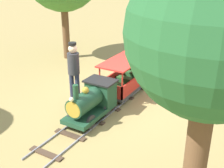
% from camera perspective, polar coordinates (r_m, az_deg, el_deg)
% --- Properties ---
extents(ground_plane, '(60.00, 60.00, 0.00)m').
position_cam_1_polar(ground_plane, '(7.78, 0.62, -3.31)').
color(ground_plane, '#A38C51').
extents(track, '(0.76, 6.05, 0.04)m').
position_cam_1_polar(track, '(7.73, 0.42, -3.35)').
color(track, gray).
rests_on(track, ground_plane).
extents(locomotive, '(0.72, 1.45, 1.05)m').
position_cam_1_polar(locomotive, '(6.75, -3.94, -3.17)').
color(locomotive, '#1E472D').
rests_on(locomotive, ground_plane).
extents(passenger_car, '(0.82, 2.35, 0.97)m').
position_cam_1_polar(passenger_car, '(8.29, 3.54, 1.56)').
color(passenger_car, '#3F3F3F').
rests_on(passenger_car, ground_plane).
extents(conductor_person, '(0.30, 0.30, 1.62)m').
position_cam_1_polar(conductor_person, '(7.42, -7.56, 3.15)').
color(conductor_person, '#282D47').
rests_on(conductor_person, ground_plane).
extents(oak_tree_near, '(1.86, 1.86, 3.72)m').
position_cam_1_polar(oak_tree_near, '(3.18, 19.23, 8.71)').
color(oak_tree_near, brown).
rests_on(oak_tree_near, ground_plane).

